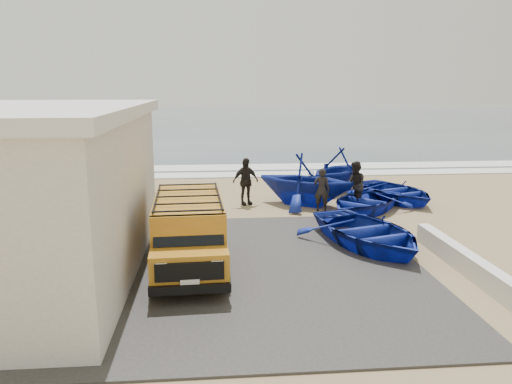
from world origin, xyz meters
name	(u,v)px	position (x,y,z in m)	size (l,w,h in m)	color
ground	(264,245)	(0.00, 0.00, 0.00)	(160.00, 160.00, 0.00)	#9D845B
slab	(196,270)	(-2.00, -2.00, 0.03)	(12.00, 10.00, 0.05)	#3C3A37
ocean	(223,120)	(0.00, 56.00, 0.00)	(180.00, 88.00, 0.01)	#385166
surf_line	(241,175)	(0.00, 12.00, 0.03)	(180.00, 1.60, 0.06)	white
surf_wash	(238,167)	(0.00, 14.50, 0.02)	(180.00, 2.20, 0.04)	white
parapet	(471,266)	(5.00, -3.00, 0.28)	(0.35, 6.00, 0.55)	silver
van	(189,231)	(-2.16, -1.83, 1.05)	(2.01, 4.63, 1.95)	#C4801D
boat_near_left	(367,232)	(3.07, -0.46, 0.47)	(3.26, 4.56, 0.94)	#13289C
boat_near_right	(364,201)	(4.24, 3.65, 0.42)	(2.88, 4.04, 0.84)	#13289C
boat_mid_left	(305,179)	(2.20, 5.02, 1.05)	(3.44, 3.98, 2.10)	#13289C
boat_mid_right	(395,191)	(6.07, 5.33, 0.43)	(2.94, 4.12, 0.85)	#13289C
boat_far_left	(338,170)	(4.14, 7.45, 1.01)	(3.30, 3.82, 2.01)	#13289C
fisherman_front	(322,190)	(2.65, 3.96, 0.84)	(0.61, 0.40, 1.68)	black
fisherman_middle	(355,185)	(4.01, 4.16, 0.94)	(0.92, 0.71, 1.89)	black
fisherman_back	(245,181)	(-0.20, 5.28, 0.96)	(1.12, 0.47, 1.92)	black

